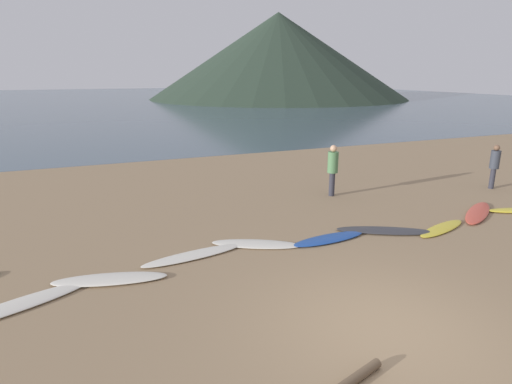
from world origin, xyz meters
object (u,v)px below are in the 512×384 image
Objects in this scene: surfboard_7 at (442,228)px; surfboard_8 at (478,213)px; surfboard_4 at (256,244)px; surfboard_6 at (385,231)px; surfboard_5 at (329,239)px; surfboard_1 at (14,306)px; surfboard_2 at (110,279)px; person_1 at (495,163)px; person_0 at (333,166)px; surfboard_3 at (194,255)px.

surfboard_7 is 0.81× the size of surfboard_8.
surfboard_6 is at bearing 20.18° from surfboard_4.
surfboard_5 is at bearing 148.16° from surfboard_8.
surfboard_8 is (12.01, 0.69, 0.01)m from surfboard_1.
surfboard_2 is 1.09× the size of surfboard_5.
person_1 reaches higher than surfboard_1.
surfboard_1 is 1.69× the size of person_1.
surfboard_6 is (3.46, -0.48, 0.01)m from surfboard_4.
person_0 is 1.09× the size of person_1.
surfboard_8 is (6.95, -0.32, 0.02)m from surfboard_4.
person_0 reaches higher than surfboard_2.
surfboard_4 is 1.05× the size of surfboard_5.
surfboard_2 is 5.22m from surfboard_5.
surfboard_6 is at bearing 14.59° from surfboard_2.
surfboard_4 is at bearing -6.16° from surfboard_3.
person_1 is at bearing -11.79° from surfboard_1.
surfboard_8 is at bearing -18.59° from surfboard_1.
surfboard_5 is (5.21, 0.19, -0.00)m from surfboard_2.
person_1 reaches higher than surfboard_5.
surfboard_1 is 1.10× the size of surfboard_3.
surfboard_4 is 1.37× the size of person_1.
surfboard_8 is at bearing 21.43° from person_0.
surfboard_2 is at bearing 148.80° from surfboard_8.
person_0 reaches higher than surfboard_6.
surfboard_2 is at bearing -7.53° from surfboard_1.
surfboard_7 is at bearing -5.96° from person_0.
surfboard_7 is at bearing -16.12° from surfboard_3.
person_0 is 5.99m from person_1.
surfboard_3 is 8.52m from surfboard_8.
surfboard_7 is at bearing 12.61° from surfboard_6.
surfboard_3 is 3.38m from surfboard_5.
surfboard_4 is at bearing -10.54° from surfboard_1.
surfboard_3 is at bearing -6.84° from surfboard_1.
person_1 is (14.91, 2.66, 0.90)m from surfboard_1.
surfboard_4 is 5.06m from surfboard_7.
person_0 is at bearing 108.89° from surfboard_6.
surfboard_8 is at bearing 25.38° from surfboard_4.
person_1 is at bearing 56.95° from person_0.
person_1 reaches higher than surfboard_4.
surfboard_4 is (5.07, 1.02, -0.01)m from surfboard_1.
surfboard_3 is (1.85, 0.52, -0.01)m from surfboard_2.
person_1 reaches higher than surfboard_3.
person_1 is (9.85, 1.64, 0.90)m from surfboard_4.
surfboard_6 reaches higher than surfboard_1.
person_1 is at bearing 9.34° from surfboard_5.
surfboard_1 is 1.29× the size of surfboard_5.
surfboard_5 is 0.82× the size of surfboard_8.
surfboard_3 is 11.58m from person_1.
surfboard_3 reaches higher than surfboard_1.
person_0 is at bearing 39.61° from surfboard_2.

